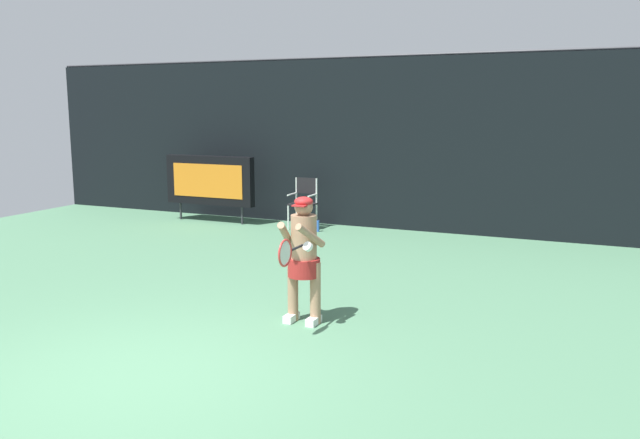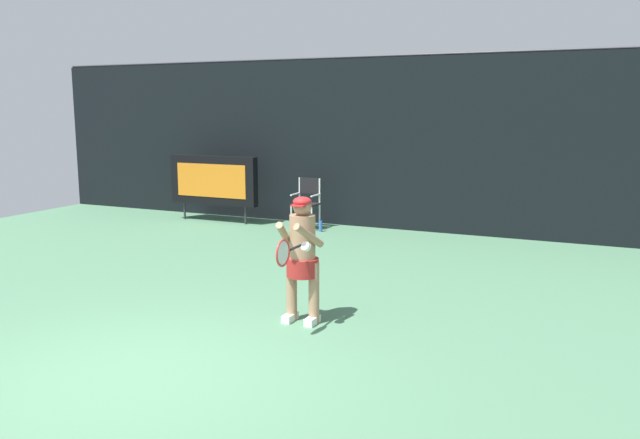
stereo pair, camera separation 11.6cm
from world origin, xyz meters
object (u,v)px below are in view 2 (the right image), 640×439
scoreboard (213,180)px  tennis_racket (284,252)px  tennis_player (302,253)px  umpire_chair (307,200)px  water_bottle (321,226)px

scoreboard → tennis_racket: bearing=-50.6°
tennis_racket → tennis_player: bearing=89.8°
umpire_chair → water_bottle: (0.43, -0.24, -0.50)m
umpire_chair → tennis_player: (2.64, -5.61, 0.23)m
scoreboard → water_bottle: (2.72, -0.11, -0.82)m
umpire_chair → water_bottle: umpire_chair is taller
scoreboard → water_bottle: bearing=-2.3°
tennis_player → tennis_racket: size_ratio=2.55×
water_bottle → tennis_racket: size_ratio=0.44×
tennis_racket → water_bottle: bearing=103.3°
scoreboard → umpire_chair: bearing=3.1°
umpire_chair → tennis_player: size_ratio=0.70×
scoreboard → umpire_chair: 2.31m
water_bottle → tennis_racket: tennis_racket is taller
water_bottle → tennis_player: (2.21, -5.38, 0.73)m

